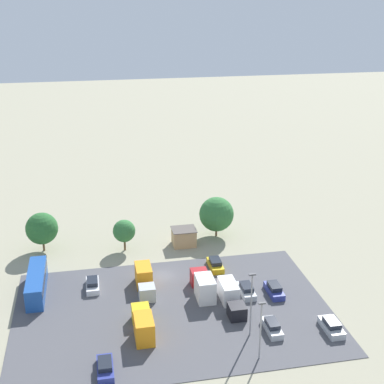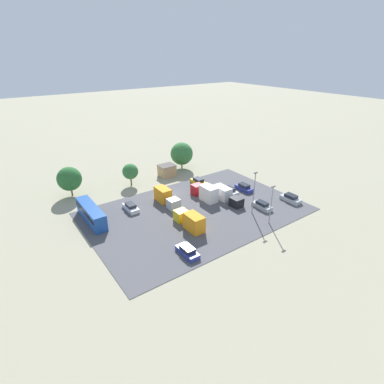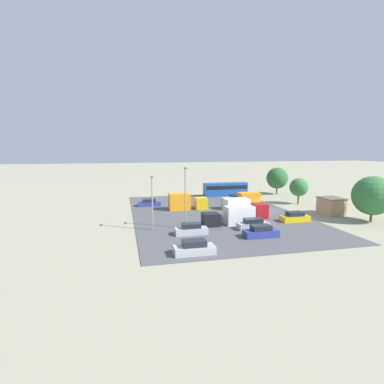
{
  "view_description": "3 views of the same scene",
  "coord_description": "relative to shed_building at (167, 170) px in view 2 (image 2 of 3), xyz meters",
  "views": [
    {
      "loc": [
        9.87,
        74.06,
        42.55
      ],
      "look_at": [
        -0.3,
        22.47,
        22.61
      ],
      "focal_mm": 50.0,
      "sensor_mm": 36.0,
      "label": 1
    },
    {
      "loc": [
        32.91,
        54.62,
        30.71
      ],
      "look_at": [
        2.6,
        12.34,
        6.04
      ],
      "focal_mm": 28.0,
      "sensor_mm": 36.0,
      "label": 2
    },
    {
      "loc": [
        -51.47,
        26.5,
        11.92
      ],
      "look_at": [
        5.5,
        13.21,
        3.36
      ],
      "focal_mm": 28.0,
      "sensor_mm": 36.0,
      "label": 3
    }
  ],
  "objects": [
    {
      "name": "light_pole_lot_edge",
      "position": [
        -3.45,
        32.67,
        2.92
      ],
      "size": [
        0.9,
        0.28,
        7.93
      ],
      "color": "gray",
      "rests_on": "ground"
    },
    {
      "name": "bus",
      "position": [
        24.42,
        11.62,
        0.29
      ],
      "size": [
        2.49,
        11.07,
        3.27
      ],
      "color": "#1E4C9E",
      "rests_on": "ground"
    },
    {
      "name": "parking_lot_surface",
      "position": [
        5.28,
        20.52,
        -1.51
      ],
      "size": [
        44.18,
        29.34,
        0.08
      ],
      "color": "#4C4C51",
      "rests_on": "ground"
    },
    {
      "name": "tree_apron_far",
      "position": [
        -6.5,
        -2.46,
        2.81
      ],
      "size": [
        6.31,
        6.31,
        7.53
      ],
      "color": "brown",
      "rests_on": "ground"
    },
    {
      "name": "shed_building",
      "position": [
        0.0,
        0.0,
        0.0
      ],
      "size": [
        4.24,
        3.62,
        3.09
      ],
      "color": "tan",
      "rests_on": "ground"
    },
    {
      "name": "parked_car_1",
      "position": [
        15.24,
        31.56,
        -0.86
      ],
      "size": [
        1.93,
        4.65,
        1.46
      ],
      "rotation": [
        0.0,
        0.0,
        3.14
      ],
      "color": "navy",
      "rests_on": "ground"
    },
    {
      "name": "parked_car_4",
      "position": [
        -6.17,
        18.09,
        -0.82
      ],
      "size": [
        1.85,
        4.7,
        1.56
      ],
      "color": "#ADB2B7",
      "rests_on": "ground"
    },
    {
      "name": "parked_truck_3",
      "position": [
        0.18,
        17.05,
        0.12
      ],
      "size": [
        2.52,
        7.34,
        3.48
      ],
      "rotation": [
        0.0,
        0.0,
        3.14
      ],
      "color": "maroon",
      "rests_on": "ground"
    },
    {
      "name": "ground_plane",
      "position": [
        5.28,
        10.24,
        -1.55
      ],
      "size": [
        400.0,
        400.0,
        0.0
      ],
      "primitive_type": "plane",
      "color": "gray"
    },
    {
      "name": "parked_car_2",
      "position": [
        -14.61,
        29.11,
        -0.8
      ],
      "size": [
        1.98,
        4.66,
        1.62
      ],
      "rotation": [
        0.0,
        0.0,
        3.14
      ],
      "color": "#ADB2B7",
      "rests_on": "ground"
    },
    {
      "name": "tree_near_shed",
      "position": [
        10.46,
        -0.01,
        2.09
      ],
      "size": [
        3.89,
        3.89,
        5.6
      ],
      "color": "brown",
      "rests_on": "ground"
    },
    {
      "name": "tree_apron_mid",
      "position": [
        24.31,
        -2.5,
        2.67
      ],
      "size": [
        5.51,
        5.51,
        6.98
      ],
      "color": "brown",
      "rests_on": "ground"
    },
    {
      "name": "parked_truck_1",
      "position": [
        8.52,
        13.58,
        -0.04
      ],
      "size": [
        2.37,
        7.56,
        3.12
      ],
      "color": "#ADB2B7",
      "rests_on": "ground"
    },
    {
      "name": "parked_truck_2",
      "position": [
        -3.11,
        20.36,
        -0.17
      ],
      "size": [
        2.31,
        8.17,
        2.83
      ],
      "color": "black",
      "rests_on": "ground"
    },
    {
      "name": "parked_car_6",
      "position": [
        -6.85,
        27.68,
        -0.83
      ],
      "size": [
        1.72,
        4.56,
        1.54
      ],
      "rotation": [
        0.0,
        0.0,
        3.14
      ],
      "color": "#ADB2B7",
      "rests_on": "ground"
    },
    {
      "name": "light_pole_lot_centre",
      "position": [
        -3.73,
        27.84,
        3.5
      ],
      "size": [
        0.9,
        0.28,
        9.07
      ],
      "color": "gray",
      "rests_on": "ground"
    },
    {
      "name": "parked_car_0",
      "position": [
        -3.47,
        9.47,
        -0.81
      ],
      "size": [
        1.96,
        4.68,
        1.59
      ],
      "color": "gold",
      "rests_on": "ground"
    },
    {
      "name": "parked_car_3",
      "position": [
        -10.24,
        18.83,
        -0.8
      ],
      "size": [
        1.88,
        4.66,
        1.62
      ],
      "rotation": [
        0.0,
        0.0,
        3.14
      ],
      "color": "navy",
      "rests_on": "ground"
    },
    {
      "name": "parked_truck_0",
      "position": [
        9.98,
        24.94,
        -0.01
      ],
      "size": [
        2.42,
        7.47,
        3.19
      ],
      "rotation": [
        0.0,
        0.0,
        3.14
      ],
      "color": "gold",
      "rests_on": "ground"
    },
    {
      "name": "parked_car_5",
      "position": [
        16.27,
        12.05,
        -0.83
      ],
      "size": [
        1.91,
        4.6,
        1.53
      ],
      "rotation": [
        0.0,
        0.0,
        3.14
      ],
      "color": "silver",
      "rests_on": "ground"
    }
  ]
}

